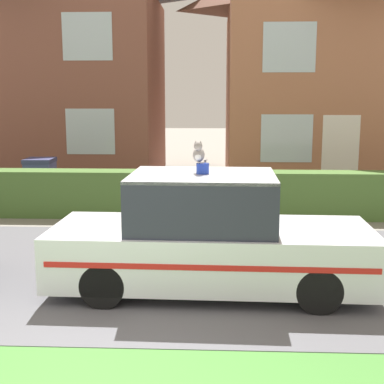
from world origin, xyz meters
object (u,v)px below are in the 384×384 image
(house_right, at_px, (337,53))
(police_car, at_px, (209,238))
(cat, at_px, (199,153))
(house_left, at_px, (45,55))
(wheelie_bin, at_px, (41,183))

(house_right, bearing_deg, police_car, -110.15)
(police_car, bearing_deg, cat, 149.27)
(cat, height_order, house_right, house_right)
(cat, bearing_deg, house_right, 161.95)
(police_car, bearing_deg, house_right, 71.20)
(house_left, relative_size, house_right, 1.00)
(police_car, bearing_deg, wheelie_bin, 128.37)
(house_left, bearing_deg, house_right, -1.47)
(police_car, relative_size, wheelie_bin, 3.70)
(police_car, distance_m, house_right, 11.78)
(police_car, xyz_separation_m, house_right, (3.90, 10.64, 3.23))
(house_left, relative_size, wheelie_bin, 6.69)
(house_left, distance_m, house_right, 9.45)
(cat, bearing_deg, wheelie_bin, -140.58)
(house_right, height_order, wheelie_bin, house_right)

